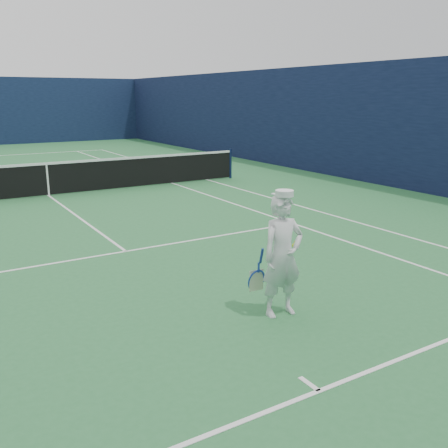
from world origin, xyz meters
The scene contains 5 objects.
ground centered at (0.00, 0.00, 0.00)m, with size 80.00×80.00×0.00m, color #296C38.
court_markings centered at (0.00, 0.00, 0.00)m, with size 11.03×23.83×0.01m.
windscreen_fence centered at (0.00, 0.00, 2.00)m, with size 20.12×36.12×4.00m.
tennis_net centered at (0.00, 0.00, 0.55)m, with size 12.88×0.09×1.07m.
tennis_player centered at (0.81, -10.20, 0.84)m, with size 0.76×0.50×1.73m.
Camera 1 is at (-3.16, -15.20, 2.91)m, focal length 40.00 mm.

